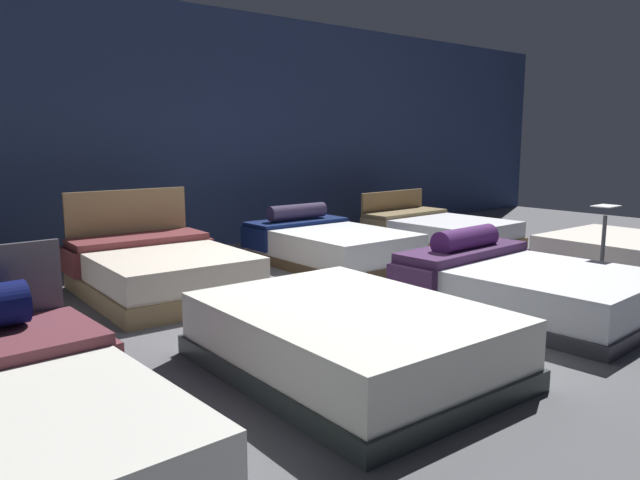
{
  "coord_description": "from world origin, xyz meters",
  "views": [
    {
      "loc": [
        -3.98,
        -4.5,
        1.65
      ],
      "look_at": [
        -0.08,
        0.11,
        0.62
      ],
      "focal_mm": 34.36,
      "sensor_mm": 36.0,
      "label": 1
    }
  ],
  "objects_px": {
    "price_sign": "(602,261)",
    "bed_6": "(329,245)",
    "bed_5": "(160,270)",
    "bed_1": "(349,339)",
    "bed_7": "(438,231)",
    "bed_2": "(524,286)"
  },
  "relations": [
    {
      "from": "bed_7",
      "to": "bed_2",
      "type": "bearing_deg",
      "value": -129.25
    },
    {
      "from": "bed_2",
      "to": "bed_5",
      "type": "bearing_deg",
      "value": 127.49
    },
    {
      "from": "bed_5",
      "to": "bed_7",
      "type": "relative_size",
      "value": 0.99
    },
    {
      "from": "bed_1",
      "to": "bed_5",
      "type": "distance_m",
      "value": 2.87
    },
    {
      "from": "bed_5",
      "to": "bed_6",
      "type": "xyz_separation_m",
      "value": [
        2.4,
        0.05,
        -0.01
      ]
    },
    {
      "from": "bed_1",
      "to": "bed_6",
      "type": "xyz_separation_m",
      "value": [
        2.34,
        2.92,
        0.0
      ]
    },
    {
      "from": "bed_5",
      "to": "price_sign",
      "type": "bearing_deg",
      "value": -37.34
    },
    {
      "from": "bed_1",
      "to": "bed_5",
      "type": "relative_size",
      "value": 1.07
    },
    {
      "from": "bed_1",
      "to": "price_sign",
      "type": "bearing_deg",
      "value": -0.24
    },
    {
      "from": "bed_5",
      "to": "bed_7",
      "type": "bearing_deg",
      "value": 4.26
    },
    {
      "from": "bed_6",
      "to": "bed_7",
      "type": "xyz_separation_m",
      "value": [
        2.25,
        0.02,
        -0.03
      ]
    },
    {
      "from": "bed_1",
      "to": "bed_7",
      "type": "xyz_separation_m",
      "value": [
        4.59,
        2.93,
        -0.03
      ]
    },
    {
      "from": "price_sign",
      "to": "bed_6",
      "type": "bearing_deg",
      "value": 109.69
    },
    {
      "from": "price_sign",
      "to": "bed_5",
      "type": "bearing_deg",
      "value": 139.22
    },
    {
      "from": "bed_2",
      "to": "bed_7",
      "type": "distance_m",
      "value": 3.7
    },
    {
      "from": "bed_1",
      "to": "bed_6",
      "type": "relative_size",
      "value": 1.02
    },
    {
      "from": "bed_1",
      "to": "price_sign",
      "type": "xyz_separation_m",
      "value": [
        3.44,
        -0.16,
        0.12
      ]
    },
    {
      "from": "bed_5",
      "to": "bed_6",
      "type": "distance_m",
      "value": 2.4
    },
    {
      "from": "bed_7",
      "to": "price_sign",
      "type": "xyz_separation_m",
      "value": [
        -1.15,
        -3.09,
        0.15
      ]
    },
    {
      "from": "bed_1",
      "to": "price_sign",
      "type": "distance_m",
      "value": 3.45
    },
    {
      "from": "bed_6",
      "to": "bed_5",
      "type": "bearing_deg",
      "value": -177.63
    },
    {
      "from": "bed_5",
      "to": "price_sign",
      "type": "height_order",
      "value": "bed_5"
    }
  ]
}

